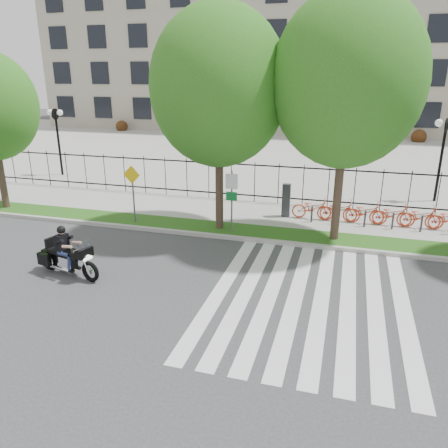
# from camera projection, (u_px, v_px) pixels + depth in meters

# --- Properties ---
(ground) EXTENTS (120.00, 120.00, 0.00)m
(ground) POSITION_uv_depth(u_px,v_px,m) (157.00, 279.00, 14.04)
(ground) COLOR #353437
(ground) RESTS_ON ground
(curb) EXTENTS (60.00, 0.20, 0.15)m
(curb) POSITION_uv_depth(u_px,v_px,m) (199.00, 234.00, 17.74)
(curb) COLOR #A3A29A
(curb) RESTS_ON ground
(grass_verge) EXTENTS (60.00, 1.50, 0.15)m
(grass_verge) POSITION_uv_depth(u_px,v_px,m) (205.00, 228.00, 18.51)
(grass_verge) COLOR #235314
(grass_verge) RESTS_ON ground
(sidewalk) EXTENTS (60.00, 3.50, 0.15)m
(sidewalk) POSITION_uv_depth(u_px,v_px,m) (222.00, 211.00, 20.78)
(sidewalk) COLOR gray
(sidewalk) RESTS_ON ground
(plaza) EXTENTS (80.00, 34.00, 0.10)m
(plaza) POSITION_uv_depth(u_px,v_px,m) (280.00, 151.00, 36.73)
(plaza) COLOR gray
(plaza) RESTS_ON ground
(crosswalk_stripes) EXTENTS (5.70, 8.00, 0.01)m
(crosswalk_stripes) POSITION_uv_depth(u_px,v_px,m) (308.00, 299.00, 12.78)
(crosswalk_stripes) COLOR silver
(crosswalk_stripes) RESTS_ON ground
(iron_fence) EXTENTS (30.00, 0.06, 2.00)m
(iron_fence) POSITION_uv_depth(u_px,v_px,m) (231.00, 180.00, 22.02)
(iron_fence) COLOR black
(iron_fence) RESTS_ON sidewalk
(office_building) EXTENTS (60.00, 21.90, 20.15)m
(office_building) POSITION_uv_depth(u_px,v_px,m) (310.00, 40.00, 51.58)
(office_building) COLOR #9D957F
(office_building) RESTS_ON ground
(lamp_post_left) EXTENTS (1.06, 0.70, 4.25)m
(lamp_post_left) POSITION_uv_depth(u_px,v_px,m) (57.00, 126.00, 27.03)
(lamp_post_left) COLOR black
(lamp_post_left) RESTS_ON ground
(lamp_post_right) EXTENTS (1.06, 0.70, 4.25)m
(lamp_post_right) POSITION_uv_depth(u_px,v_px,m) (444.00, 140.00, 21.28)
(lamp_post_right) COLOR black
(lamp_post_right) RESTS_ON ground
(street_tree_1) EXTENTS (5.28, 5.28, 8.67)m
(street_tree_1) POSITION_uv_depth(u_px,v_px,m) (219.00, 87.00, 16.48)
(street_tree_1) COLOR #3B2B20
(street_tree_1) RESTS_ON grass_verge
(street_tree_2) EXTENTS (5.37, 5.37, 8.99)m
(street_tree_2) POSITION_uv_depth(u_px,v_px,m) (348.00, 80.00, 15.17)
(street_tree_2) COLOR #3B2B20
(street_tree_2) RESTS_ON grass_verge
(bike_share_station) EXTENTS (8.90, 0.86, 1.50)m
(bike_share_station) POSITION_uv_depth(u_px,v_px,m) (390.00, 214.00, 18.41)
(bike_share_station) COLOR #2D2D33
(bike_share_station) RESTS_ON sidewalk
(sign_pole_regulatory) EXTENTS (0.50, 0.09, 2.50)m
(sign_pole_regulatory) POSITION_uv_depth(u_px,v_px,m) (232.00, 194.00, 17.30)
(sign_pole_regulatory) COLOR #59595B
(sign_pole_regulatory) RESTS_ON grass_verge
(sign_pole_warning) EXTENTS (0.78, 0.09, 2.49)m
(sign_pole_warning) POSITION_uv_depth(u_px,v_px,m) (133.00, 186.00, 18.44)
(sign_pole_warning) COLOR #59595B
(sign_pole_warning) RESTS_ON grass_verge
(motorcycle_rider) EXTENTS (2.57, 1.09, 2.02)m
(motorcycle_rider) POSITION_uv_depth(u_px,v_px,m) (68.00, 256.00, 14.12)
(motorcycle_rider) COLOR black
(motorcycle_rider) RESTS_ON ground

